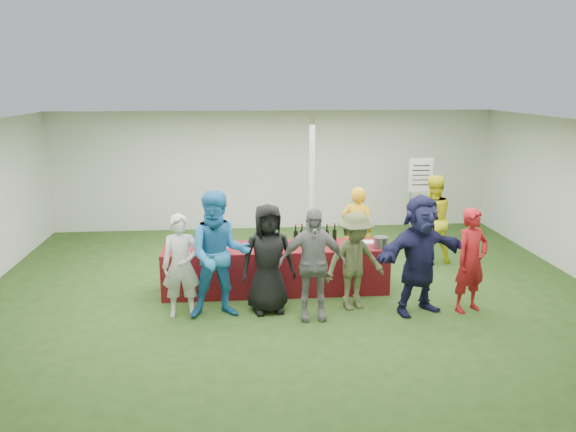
{
  "coord_description": "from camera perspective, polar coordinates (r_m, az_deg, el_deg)",
  "views": [
    {
      "loc": [
        -0.8,
        -8.67,
        3.35
      ],
      "look_at": [
        -0.04,
        -0.03,
        1.25
      ],
      "focal_mm": 35.0,
      "sensor_mm": 36.0,
      "label": 1
    }
  ],
  "objects": [
    {
      "name": "customer_0",
      "position": [
        8.23,
        -10.78,
        -5.01
      ],
      "size": [
        0.57,
        0.39,
        1.51
      ],
      "primitive_type": "imported",
      "rotation": [
        0.0,
        0.0,
        0.04
      ],
      "color": "beige",
      "rests_on": "ground"
    },
    {
      "name": "customer_5",
      "position": [
        8.39,
        13.24,
        -3.84
      ],
      "size": [
        1.72,
        1.04,
        1.77
      ],
      "primitive_type": "imported",
      "rotation": [
        0.0,
        0.0,
        0.34
      ],
      "color": "#17183C",
      "rests_on": "ground"
    },
    {
      "name": "serving_table",
      "position": [
        9.16,
        -1.25,
        -5.36
      ],
      "size": [
        3.6,
        0.8,
        0.75
      ],
      "primitive_type": "cube",
      "color": "maroon",
      "rests_on": "ground"
    },
    {
      "name": "customer_4",
      "position": [
        8.4,
        6.8,
        -4.57
      ],
      "size": [
        1.08,
        0.81,
        1.49
      ],
      "primitive_type": "imported",
      "rotation": [
        0.0,
        0.0,
        0.29
      ],
      "color": "#4B522E",
      "rests_on": "ground"
    },
    {
      "name": "bar_towel",
      "position": [
        9.3,
        7.93,
        -2.67
      ],
      "size": [
        0.25,
        0.18,
        0.03
      ],
      "primitive_type": "cube",
      "color": "white",
      "rests_on": "serving_table"
    },
    {
      "name": "dump_bucket",
      "position": [
        9.06,
        9.41,
        -2.66
      ],
      "size": [
        0.23,
        0.23,
        0.18
      ],
      "primitive_type": "cylinder",
      "color": "slate",
      "rests_on": "serving_table"
    },
    {
      "name": "customer_2",
      "position": [
        8.23,
        -2.05,
        -4.36
      ],
      "size": [
        0.86,
        0.62,
        1.63
      ],
      "primitive_type": "imported",
      "rotation": [
        0.0,
        0.0,
        0.14
      ],
      "color": "black",
      "rests_on": "ground"
    },
    {
      "name": "staff_pourer",
      "position": [
        9.97,
        7.0,
        -1.43
      ],
      "size": [
        0.65,
        0.52,
        1.56
      ],
      "primitive_type": "imported",
      "rotation": [
        0.0,
        0.0,
        2.86
      ],
      "color": "#EDAF17",
      "rests_on": "ground"
    },
    {
      "name": "wine_bottles",
      "position": [
        9.2,
        2.66,
        -2.03
      ],
      "size": [
        0.72,
        0.13,
        0.32
      ],
      "color": "black",
      "rests_on": "serving_table"
    },
    {
      "name": "water_bottle",
      "position": [
        9.09,
        -1.38,
        -2.34
      ],
      "size": [
        0.07,
        0.07,
        0.23
      ],
      "color": "silver",
      "rests_on": "serving_table"
    },
    {
      "name": "tent",
      "position": [
        10.15,
        2.42,
        2.24
      ],
      "size": [
        10.0,
        10.0,
        10.0
      ],
      "color": "white",
      "rests_on": "ground"
    },
    {
      "name": "customer_3",
      "position": [
        7.99,
        2.5,
        -4.88
      ],
      "size": [
        0.97,
        0.41,
        1.64
      ],
      "primitive_type": "imported",
      "rotation": [
        0.0,
        0.0,
        -0.01
      ],
      "color": "slate",
      "rests_on": "ground"
    },
    {
      "name": "staff_back",
      "position": [
        10.77,
        14.38,
        -0.34
      ],
      "size": [
        0.89,
        0.74,
        1.67
      ],
      "primitive_type": "imported",
      "rotation": [
        0.0,
        0.0,
        3.28
      ],
      "color": "yellow",
      "rests_on": "ground"
    },
    {
      "name": "ground",
      "position": [
        9.33,
        0.22,
        -7.43
      ],
      "size": [
        60.0,
        60.0,
        0.0
      ],
      "primitive_type": "plane",
      "color": "#284719",
      "rests_on": "ground"
    },
    {
      "name": "customer_6",
      "position": [
        8.68,
        18.11,
        -4.3
      ],
      "size": [
        0.67,
        0.57,
        1.56
      ],
      "primitive_type": "imported",
      "rotation": [
        0.0,
        0.0,
        0.4
      ],
      "color": "maroon",
      "rests_on": "ground"
    },
    {
      "name": "wine_list_sign",
      "position": [
        11.94,
        13.3,
        3.44
      ],
      "size": [
        0.5,
        0.03,
        1.8
      ],
      "color": "slate",
      "rests_on": "ground"
    },
    {
      "name": "wine_glasses",
      "position": [
        8.75,
        -4.26,
        -2.95
      ],
      "size": [
        2.76,
        0.1,
        0.16
      ],
      "color": "silver",
      "rests_on": "serving_table"
    },
    {
      "name": "customer_1",
      "position": [
        8.06,
        -7.01,
        -3.96
      ],
      "size": [
        0.95,
        0.77,
        1.86
      ],
      "primitive_type": "imported",
      "rotation": [
        0.0,
        0.0,
        0.07
      ],
      "color": "#216EB0",
      "rests_on": "ground"
    }
  ]
}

